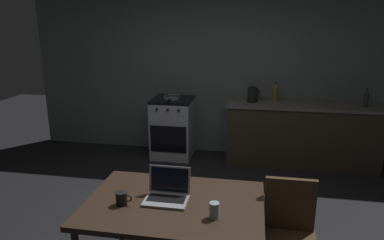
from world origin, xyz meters
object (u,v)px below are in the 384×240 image
coffee_mug (122,198)px  drinking_glass (214,210)px  stove_oven (173,128)px  electric_kettle (253,94)px  dining_table (174,210)px  bottle (366,98)px  laptop (167,193)px  frying_pan (172,97)px  chair (289,232)px  bottle_b (275,92)px

coffee_mug → drinking_glass: bearing=-5.2°
stove_oven → electric_kettle: size_ratio=4.09×
drinking_glass → electric_kettle: bearing=86.1°
dining_table → coffee_mug: size_ratio=10.80×
stove_oven → bottle: size_ratio=3.62×
laptop → drinking_glass: size_ratio=2.87×
stove_oven → drinking_glass: stove_oven is taller
stove_oven → bottle: 2.77m
dining_table → drinking_glass: drinking_glass is taller
stove_oven → dining_table: (0.67, -2.80, 0.23)m
frying_pan → coffee_mug: 2.89m
chair → bottle: bottle is taller
dining_table → coffee_mug: (-0.36, -0.10, 0.12)m
laptop → stove_oven: bearing=115.8°
bottle → drinking_glass: bearing=-120.6°
laptop → bottle: size_ratio=1.27×
frying_pan → dining_table: bearing=-76.4°
chair → drinking_glass: size_ratio=8.17×
laptop → coffee_mug: size_ratio=2.65×
drinking_glass → bottle_b: bottle_b is taller
dining_table → frying_pan: size_ratio=3.05×
dining_table → stove_oven: bearing=103.4°
stove_oven → coffee_mug: stove_oven is taller
stove_oven → bottle: (2.71, -0.05, 0.57)m
laptop → bottle_b: bottle_b is taller
dining_table → drinking_glass: bearing=-27.3°
dining_table → electric_kettle: (0.52, 2.80, 0.33)m
drinking_glass → coffee_mug: bearing=174.8°
bottle_b → stove_oven: bearing=-176.9°
stove_oven → coffee_mug: (0.30, -2.90, 0.35)m
frying_pan → coffee_mug: (0.31, -2.87, -0.13)m
bottle → stove_oven: bearing=179.0°
chair → frying_pan: bearing=130.0°
stove_oven → chair: 3.08m
dining_table → chair: (0.85, 0.12, -0.16)m
bottle → bottle_b: bearing=173.8°
laptop → electric_kettle: size_ratio=1.44×
electric_kettle → coffee_mug: electric_kettle is taller
laptop → frying_pan: bearing=116.0°
electric_kettle → drinking_glass: electric_kettle is taller
frying_pan → drinking_glass: bearing=-71.4°
coffee_mug → bottle_b: (1.21, 2.98, 0.24)m
bottle → drinking_glass: bottle is taller
coffee_mug → bottle_b: bottle_b is taller
bottle → bottle_b: size_ratio=0.89×
stove_oven → electric_kettle: 1.31m
stove_oven → laptop: (0.61, -2.77, 0.35)m
chair → laptop: 0.95m
stove_oven → drinking_glass: bearing=-71.6°
coffee_mug → bottle_b: bearing=68.0°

